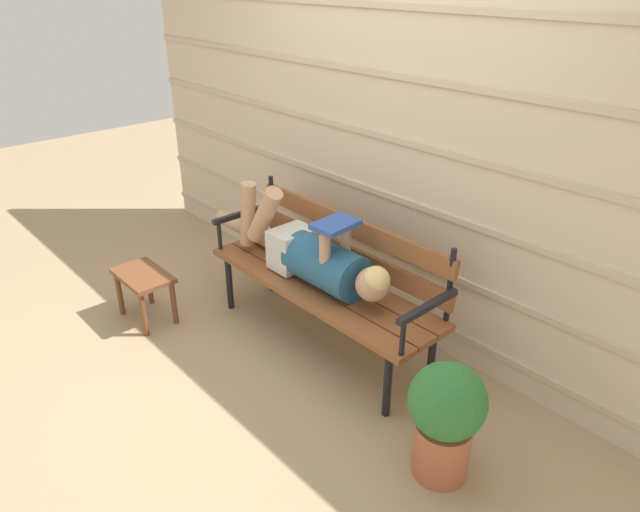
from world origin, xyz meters
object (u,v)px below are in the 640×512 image
object	(u,v)px
footstool	(144,283)
potted_plant	(446,416)
park_bench	(329,273)
reclining_person	(311,254)

from	to	relation	value
footstool	potted_plant	size ratio (longest dim) A/B	0.72
park_bench	potted_plant	world-z (taller)	park_bench
park_bench	reclining_person	xyz separation A→B (m)	(-0.08, -0.07, 0.12)
park_bench	reclining_person	world-z (taller)	reclining_person
reclining_person	potted_plant	bearing A→B (deg)	-12.92
reclining_person	park_bench	bearing A→B (deg)	39.98
park_bench	potted_plant	xyz separation A→B (m)	(1.15, -0.35, -0.14)
park_bench	potted_plant	distance (m)	1.21
park_bench	footstool	xyz separation A→B (m)	(-0.98, -0.74, -0.20)
park_bench	reclining_person	bearing A→B (deg)	-140.02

